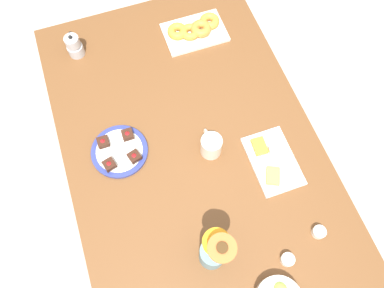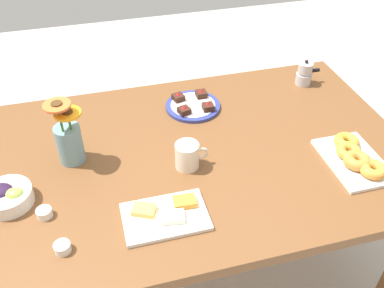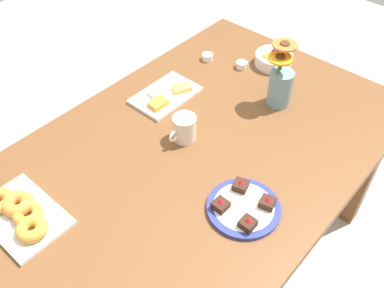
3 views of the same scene
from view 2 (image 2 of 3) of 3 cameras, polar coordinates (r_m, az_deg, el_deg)
name	(u,v)px [view 2 (image 2 of 3)]	position (r m, az deg, el deg)	size (l,w,h in m)	color
ground_plane	(192,271)	(2.12, 0.00, -16.57)	(6.00, 6.00, 0.00)	#B7B2A8
dining_table	(192,170)	(1.62, 0.00, -3.44)	(1.60, 1.00, 0.74)	brown
coffee_mug	(188,155)	(1.47, -0.60, -1.52)	(0.12, 0.08, 0.10)	silver
grape_bowl	(7,196)	(1.48, -23.49, -6.39)	(0.16, 0.16, 0.07)	white
cheese_platter	(166,215)	(1.33, -3.51, -9.42)	(0.26, 0.17, 0.03)	white
croissant_platter	(355,158)	(1.61, 20.96, -1.73)	(0.19, 0.28, 0.05)	white
jam_cup_honey	(62,247)	(1.30, -16.90, -13.04)	(0.05, 0.05, 0.03)	white
jam_cup_berry	(44,213)	(1.41, -19.11, -8.64)	(0.05, 0.05, 0.03)	white
dessert_plate	(193,105)	(1.78, 0.12, 5.16)	(0.23, 0.23, 0.05)	navy
flower_vase	(69,140)	(1.53, -16.08, 0.49)	(0.12, 0.11, 0.26)	#6B939E
moka_pot	(304,74)	(1.99, 14.76, 9.03)	(0.11, 0.07, 0.12)	#B7B7BC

